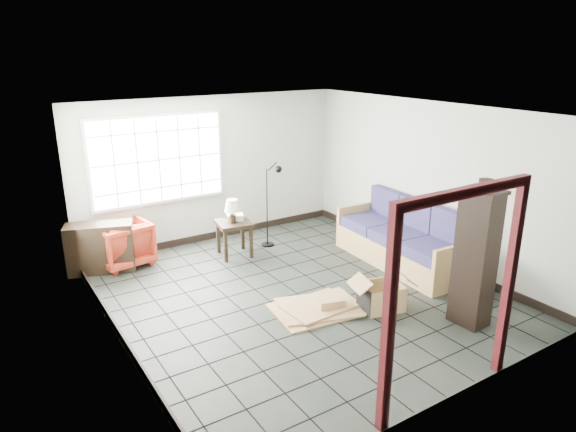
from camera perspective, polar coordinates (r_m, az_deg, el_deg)
ground at (r=7.48m, az=1.04°, el=-8.63°), size 5.50×5.50×0.00m
room_shell at (r=6.91m, az=0.98°, el=3.99°), size 5.02×5.52×2.61m
window_panel at (r=8.86m, az=-14.24°, el=6.09°), size 2.32×0.08×1.52m
doorway_trim at (r=5.09m, az=18.34°, el=-5.87°), size 1.80×0.08×2.20m
futon_sofa at (r=8.57m, az=12.83°, el=-2.72°), size 1.01×2.41×1.05m
armchair at (r=8.70m, az=-17.88°, el=-2.69°), size 0.88×0.84×0.81m
side_table at (r=8.67m, az=-6.02°, el=-1.29°), size 0.63×0.63×0.60m
table_lamp at (r=8.48m, az=-6.21°, el=1.03°), size 0.33×0.33×0.40m
projector at (r=8.70m, az=-5.92°, el=-0.12°), size 0.34×0.31×0.10m
floor_lamp at (r=9.02m, az=-1.71°, el=1.60°), size 0.45×0.29×1.49m
console_shelf at (r=8.57m, az=-20.08°, el=-3.32°), size 1.08×0.70×0.79m
tall_shelf at (r=6.78m, az=20.11°, el=-4.35°), size 0.40×0.51×1.78m
pot at (r=6.45m, az=21.15°, el=3.25°), size 0.21×0.21×0.13m
open_box at (r=7.13m, az=10.33°, el=-8.78°), size 0.94×0.62×0.49m
cardboard_pile at (r=7.05m, az=3.53°, el=-10.02°), size 1.29×1.06×0.17m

